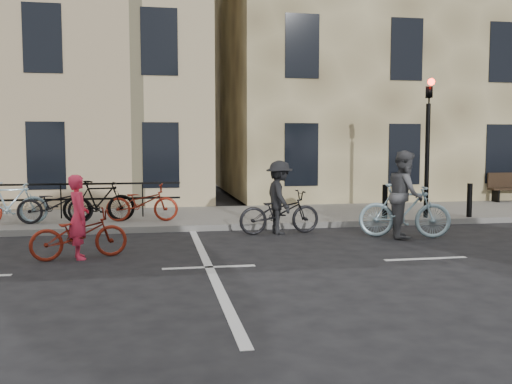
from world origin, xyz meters
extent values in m
plane|color=black|center=(0.00, 0.00, 0.00)|extent=(120.00, 120.00, 0.00)
cube|color=slate|center=(-4.00, 6.00, 0.07)|extent=(46.00, 4.00, 0.15)
cube|color=#887852|center=(9.00, 13.00, 6.15)|extent=(14.00, 10.00, 12.00)
cylinder|color=black|center=(6.20, 4.35, 1.65)|extent=(0.12, 0.12, 3.00)
imported|color=black|center=(6.20, 4.35, 3.60)|extent=(0.15, 0.18, 0.90)
sphere|color=#FF0C05|center=(6.20, 4.23, 3.70)|extent=(0.18, 0.18, 0.18)
cylinder|color=black|center=(5.00, 4.25, 0.60)|extent=(0.14, 0.14, 0.90)
cylinder|color=black|center=(7.40, 4.25, 0.60)|extent=(0.14, 0.14, 0.90)
cube|color=black|center=(10.40, 7.65, 0.35)|extent=(0.06, 0.38, 0.40)
cube|color=black|center=(11.00, 7.65, 0.58)|extent=(1.60, 0.40, 0.06)
cube|color=black|center=(11.00, 7.83, 0.87)|extent=(1.60, 0.06, 0.50)
cube|color=black|center=(-4.35, 5.90, 0.62)|extent=(8.30, 0.04, 0.95)
imported|color=#97B9C6|center=(-4.35, 5.00, 0.68)|extent=(1.75, 0.49, 1.05)
imported|color=black|center=(-3.30, 5.00, 0.62)|extent=(1.80, 0.63, 0.95)
imported|color=black|center=(-2.25, 5.00, 0.68)|extent=(1.75, 0.49, 1.05)
imported|color=maroon|center=(-1.20, 5.00, 0.62)|extent=(1.80, 0.63, 0.95)
imported|color=maroon|center=(-2.28, 1.18, 0.46)|extent=(1.84, 1.05, 0.92)
imported|color=#F12A4C|center=(-2.28, 1.18, 0.78)|extent=(0.51, 0.65, 1.55)
imported|color=#97B9C6|center=(4.63, 2.29, 0.61)|extent=(2.11, 1.18, 1.22)
imported|color=#515256|center=(4.63, 2.29, 0.98)|extent=(1.00, 1.14, 1.96)
imported|color=black|center=(1.99, 3.33, 0.51)|extent=(1.98, 0.83, 1.02)
imported|color=black|center=(1.99, 3.33, 0.86)|extent=(0.73, 1.16, 1.72)
camera|label=1|loc=(-0.94, -9.62, 2.14)|focal=40.00mm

